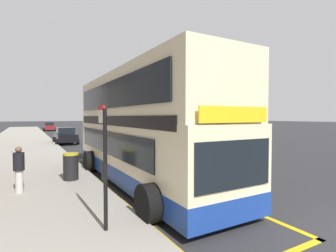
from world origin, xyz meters
name	(u,v)px	position (x,y,z in m)	size (l,w,h in m)	color
ground_plane	(83,137)	(0.00, 32.00, 0.00)	(260.00, 260.00, 0.00)	#28282B
pavement_near	(22,139)	(-7.00, 32.00, 0.07)	(6.00, 76.00, 0.14)	gray
double_decker_bus	(140,132)	(-2.46, 7.35, 2.06)	(3.24, 10.79, 4.40)	beige
bus_bay_markings	(140,181)	(-2.46, 7.36, 0.01)	(3.07, 13.14, 0.01)	gold
bus_stop_sign	(104,157)	(-5.00, 3.40, 1.77)	(0.09, 0.51, 2.78)	black
parked_car_maroon_behind	(49,127)	(-2.67, 50.61, 0.80)	(2.09, 4.20, 1.62)	maroon
parked_car_black_distant	(65,136)	(-3.15, 24.35, 0.80)	(2.09, 4.20, 1.62)	black
pedestrian_waiting_near_sign	(19,168)	(-6.74, 7.49, 0.97)	(0.34, 0.34, 1.54)	#B7B2AD
litter_bin	(71,166)	(-4.98, 8.49, 0.68)	(0.61, 0.61, 1.07)	black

